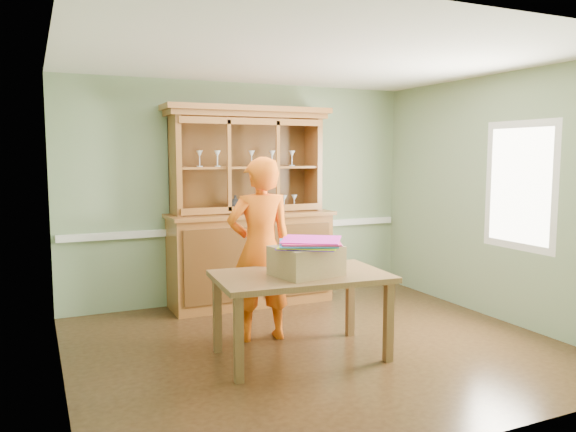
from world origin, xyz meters
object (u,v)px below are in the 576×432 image
dining_table (301,284)px  person (260,249)px  cardboard_box (306,261)px  china_hutch (250,236)px

dining_table → person: (-0.15, 0.61, 0.23)m
cardboard_box → person: person is taller
dining_table → person: size_ratio=0.88×
china_hutch → dining_table: bearing=-97.0°
china_hutch → cardboard_box: (-0.22, -1.98, 0.06)m
dining_table → person: person is taller
china_hutch → person: 1.36m
china_hutch → dining_table: china_hutch is taller
china_hutch → person: china_hutch is taller
china_hutch → cardboard_box: size_ratio=4.32×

